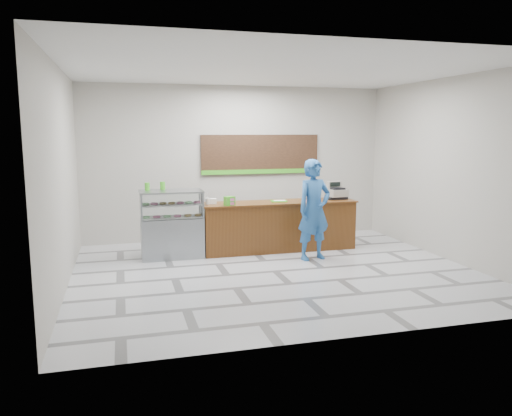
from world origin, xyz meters
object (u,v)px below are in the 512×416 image
object	(u,v)px
cash_register	(336,192)
serving_tray	(279,201)
display_case	(172,223)
sales_counter	(279,226)
customer	(314,210)

from	to	relation	value
cash_register	serving_tray	xyz separation A→B (m)	(-1.32, -0.07, -0.13)
display_case	serving_tray	size ratio (longest dim) A/B	3.65
sales_counter	serving_tray	world-z (taller)	serving_tray
sales_counter	serving_tray	xyz separation A→B (m)	(0.01, 0.02, 0.52)
display_case	customer	xyz separation A→B (m)	(2.65, -0.90, 0.30)
sales_counter	cash_register	bearing A→B (deg)	4.15
display_case	cash_register	bearing A→B (deg)	1.56
cash_register	customer	world-z (taller)	customer
sales_counter	display_case	xyz separation A→B (m)	(-2.22, -0.00, 0.16)
display_case	sales_counter	bearing A→B (deg)	0.01
display_case	serving_tray	xyz separation A→B (m)	(2.23, 0.02, 0.36)
sales_counter	cash_register	distance (m)	1.48
display_case	customer	bearing A→B (deg)	-18.70
sales_counter	display_case	distance (m)	2.23
display_case	cash_register	xyz separation A→B (m)	(3.55, 0.10, 0.49)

